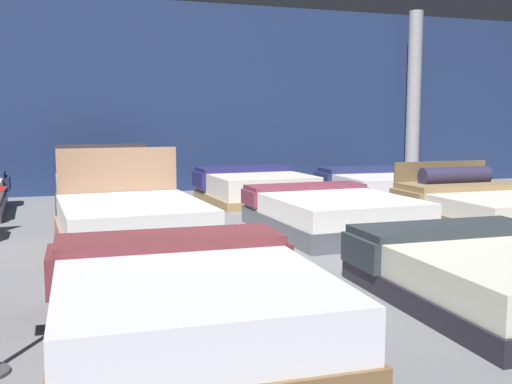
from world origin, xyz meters
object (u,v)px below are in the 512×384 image
Objects in this scene: bed_1 at (188,300)px; bed_7 at (483,205)px; bed_9 at (108,192)px; bed_10 at (255,187)px; support_pillar at (414,99)px; bed_6 at (332,213)px; bed_2 at (497,274)px; bed_11 at (375,184)px; bed_5 at (132,223)px.

bed_7 is (4.60, 2.90, -0.00)m from bed_1.
bed_10 is at bearing -0.02° from bed_9.
bed_6 is at bearing -132.43° from support_pillar.
bed_1 is 1.00× the size of bed_7.
bed_2 is 1.04× the size of bed_10.
bed_6 is 2.22m from bed_7.
bed_11 is (2.27, 0.03, -0.04)m from bed_10.
bed_10 is (2.35, 2.88, -0.00)m from bed_5.
bed_5 is 4.60m from bed_7.
bed_10 is at bearing 89.11° from bed_6.
bed_1 is 0.99× the size of bed_6.
bed_10 is 2.27m from bed_11.
bed_11 is 2.53m from support_pillar.
bed_2 is 2.91m from bed_6.
support_pillar is (3.80, 4.16, 1.52)m from bed_6.
support_pillar reaches higher than bed_7.
bed_9 is (-2.36, 5.75, 0.04)m from bed_2.
bed_7 is at bearing 34.04° from bed_1.
support_pillar is at bearing 69.22° from bed_7.
bed_9 reaches higher than bed_1.
support_pillar reaches higher than bed_1.
support_pillar reaches higher than bed_5.
bed_10 is (-0.03, 2.87, 0.01)m from bed_6.
bed_2 is (2.34, -0.03, -0.02)m from bed_1.
bed_10 is 4.31m from support_pillar.
bed_5 reaches higher than bed_1.
bed_10 is at bearing 48.04° from bed_5.
bed_10 is (0.01, 5.77, 0.03)m from bed_2.
bed_7 is 1.06× the size of bed_11.
bed_5 is 3.72m from bed_10.
bed_9 is (-0.03, 5.72, 0.02)m from bed_1.
bed_1 reaches higher than bed_6.
bed_2 is 1.02× the size of bed_5.
bed_7 is at bearing -87.75° from bed_11.
bed_10 is at bearing 128.62° from bed_7.
bed_10 reaches higher than bed_6.
bed_10 is (-2.25, 2.83, 0.02)m from bed_7.
bed_5 is at bearing -89.97° from bed_9.
bed_5 is (-0.00, 2.86, 0.01)m from bed_1.
bed_7 is 0.62× the size of support_pillar.
bed_10 is at bearing 91.28° from bed_2.
bed_7 is at bearing -0.72° from bed_6.
bed_1 is at bearing -92.75° from bed_5.
support_pillar is (1.57, 4.12, 1.53)m from bed_7.
bed_10 is 0.97× the size of bed_11.
bed_11 is (4.64, 0.05, -0.04)m from bed_9.
bed_5 is (-2.34, 2.89, 0.03)m from bed_2.
bed_1 is 5.44m from bed_7.
bed_1 is 5.72m from bed_9.
bed_1 is 1.07× the size of bed_5.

